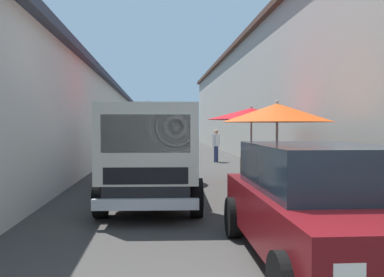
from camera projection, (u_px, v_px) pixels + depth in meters
The scene contains 10 objects.
ground at pixel (184, 168), 16.34m from camera, with size 90.00×90.00×0.00m, color #3D3A38.
building_left_whitewash at pixel (22, 118), 17.92m from camera, with size 49.80×7.50×4.05m.
building_right_concrete at pixel (328, 94), 19.09m from camera, with size 49.80×7.50×6.43m.
fruit_stall_far_right at pixel (277, 124), 9.08m from camera, with size 2.47×2.47×2.26m.
fruit_stall_near_right at pixel (252, 121), 12.29m from camera, with size 2.70×2.70×2.31m.
fruit_stall_near_left at pixel (148, 121), 12.29m from camera, with size 2.34×2.34×2.46m.
hatchback_car at pixel (322, 204), 4.90m from camera, with size 3.94×1.99×1.45m.
delivery_truck at pixel (151, 158), 8.13m from camera, with size 5.00×2.15×2.08m.
vendor_by_crates at pixel (216, 144), 19.15m from camera, with size 0.53×0.41×1.53m.
parked_scooter at pixel (145, 156), 16.95m from camera, with size 1.69×0.34×1.14m.
Camera 1 is at (-2.77, 1.08, 1.67)m, focal length 38.08 mm.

